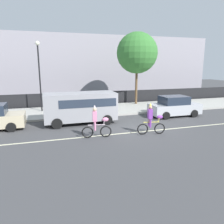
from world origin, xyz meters
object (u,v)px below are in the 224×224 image
object	(u,v)px
parked_van_grey	(81,105)
parked_car_silver	(174,107)
parade_cyclist_pink	(97,123)
street_lamp_post	(39,66)
parade_cyclist_purple	(152,121)

from	to	relation	value
parked_van_grey	parked_car_silver	distance (m)	7.60
parade_cyclist_pink	street_lamp_post	distance (m)	9.06
parade_cyclist_purple	parked_car_silver	xyz separation A→B (m)	(4.00, 3.81, -0.06)
parked_car_silver	parade_cyclist_pink	bearing A→B (deg)	-154.66
parade_cyclist_pink	parade_cyclist_purple	bearing A→B (deg)	-6.47
parade_cyclist_pink	parked_car_silver	size ratio (longest dim) A/B	0.47
parade_cyclist_pink	parked_van_grey	size ratio (longest dim) A/B	0.38
parade_cyclist_purple	parked_van_grey	size ratio (longest dim) A/B	0.38
parade_cyclist_pink	parked_car_silver	bearing A→B (deg)	25.34
street_lamp_post	parade_cyclist_pink	bearing A→B (deg)	-68.87
parade_cyclist_pink	parked_van_grey	bearing A→B (deg)	95.22
parade_cyclist_purple	parked_van_grey	distance (m)	5.26
parked_van_grey	street_lamp_post	world-z (taller)	street_lamp_post
street_lamp_post	parked_car_silver	bearing A→B (deg)	-23.46
parade_cyclist_pink	parked_car_silver	world-z (taller)	parade_cyclist_pink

